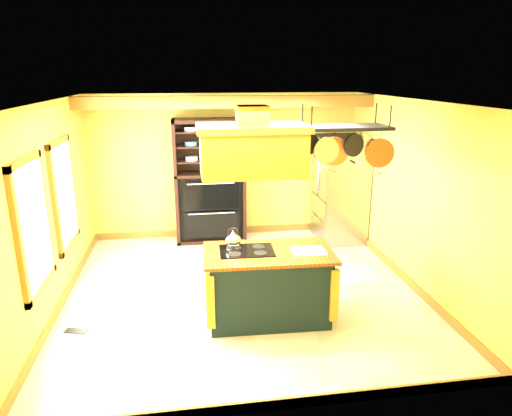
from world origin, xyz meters
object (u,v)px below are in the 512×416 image
object	(u,v)px
range_hood	(252,147)
hutch	(210,194)
pot_rack	(345,138)
kitchen_island	(268,284)
refrigerator	(340,191)

from	to	relation	value
range_hood	hutch	xyz separation A→B (m)	(-0.36, 3.06, -1.35)
pot_rack	kitchen_island	bearing A→B (deg)	179.94
kitchen_island	range_hood	bearing A→B (deg)	-177.62
pot_rack	refrigerator	distance (m)	3.17
pot_rack	hutch	size ratio (longest dim) A/B	0.50
pot_rack	refrigerator	world-z (taller)	pot_rack
kitchen_island	hutch	size ratio (longest dim) A/B	0.72
refrigerator	pot_rack	bearing A→B (deg)	-108.72
kitchen_island	pot_rack	xyz separation A→B (m)	(0.92, -0.00, 1.84)
refrigerator	kitchen_island	bearing A→B (deg)	-124.13
pot_rack	refrigerator	xyz separation A→B (m)	(0.92, 2.71, -1.38)
kitchen_island	hutch	bearing A→B (deg)	102.48
range_hood	refrigerator	xyz separation A→B (m)	(2.03, 2.71, -1.29)
range_hood	refrigerator	distance (m)	3.62
refrigerator	hutch	bearing A→B (deg)	171.59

